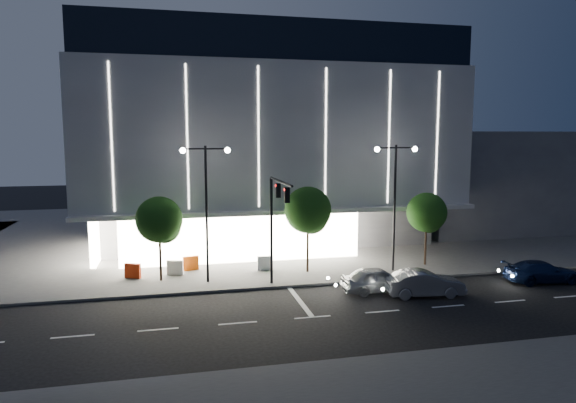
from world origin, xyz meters
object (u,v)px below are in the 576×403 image
(barrier_a, at_px, (133,271))
(barrier_d, at_px, (265,263))
(car_second, at_px, (424,283))
(street_lamp_west, at_px, (206,193))
(tree_left, at_px, (160,222))
(tree_mid, at_px, (308,213))
(street_lamp_east, at_px, (395,189))
(car_lead, at_px, (378,279))
(barrier_c, at_px, (191,263))
(car_third, at_px, (542,272))
(tree_right, at_px, (427,215))
(traffic_mast, at_px, (276,212))
(barrier_b, at_px, (175,268))

(barrier_a, xyz_separation_m, barrier_d, (9.02, 0.10, 0.00))
(car_second, bearing_deg, barrier_a, 73.08)
(street_lamp_west, distance_m, tree_left, 3.69)
(car_second, bearing_deg, tree_mid, 46.63)
(street_lamp_west, relative_size, barrier_d, 8.18)
(street_lamp_east, relative_size, tree_mid, 1.46)
(car_lead, distance_m, barrier_c, 13.27)
(street_lamp_west, height_order, barrier_d, street_lamp_west)
(tree_left, xyz_separation_m, car_third, (24.50, -5.51, -3.32))
(tree_mid, bearing_deg, tree_right, -0.00)
(street_lamp_east, xyz_separation_m, barrier_c, (-13.98, 3.21, -5.31))
(car_second, bearing_deg, barrier_c, 63.55)
(street_lamp_east, bearing_deg, tree_left, 176.35)
(street_lamp_west, xyz_separation_m, car_lead, (10.15, -4.02, -5.18))
(street_lamp_west, xyz_separation_m, barrier_a, (-4.85, 1.96, -5.31))
(traffic_mast, bearing_deg, barrier_c, 130.31)
(street_lamp_west, xyz_separation_m, barrier_b, (-2.07, 2.18, -5.31))
(street_lamp_west, bearing_deg, barrier_b, 133.49)
(car_lead, xyz_separation_m, barrier_d, (-5.98, 6.08, -0.13))
(car_third, height_order, barrier_a, car_third)
(traffic_mast, relative_size, tree_left, 1.24)
(tree_left, height_order, car_second, tree_left)
(barrier_c, bearing_deg, tree_left, -145.43)
(car_lead, distance_m, barrier_b, 13.71)
(car_third, relative_size, barrier_d, 4.45)
(tree_right, relative_size, car_lead, 1.21)
(car_second, xyz_separation_m, barrier_b, (-14.62, 7.64, -0.13))
(barrier_c, bearing_deg, barrier_b, -149.98)
(tree_left, bearing_deg, street_lamp_west, -18.94)
(tree_left, distance_m, car_lead, 14.43)
(street_lamp_east, xyz_separation_m, car_second, (-0.45, -5.45, -5.17))
(street_lamp_west, xyz_separation_m, tree_mid, (7.03, 1.02, -1.62))
(tree_mid, relative_size, car_third, 1.25)
(tree_mid, height_order, barrier_b, tree_mid)
(tree_mid, bearing_deg, barrier_c, 164.73)
(barrier_b, bearing_deg, tree_right, 12.22)
(tree_right, bearing_deg, car_lead, -139.39)
(street_lamp_west, distance_m, barrier_b, 6.10)
(street_lamp_east, distance_m, barrier_a, 18.72)
(traffic_mast, relative_size, barrier_d, 6.43)
(car_second, bearing_deg, traffic_mast, 78.09)
(barrier_d, bearing_deg, traffic_mast, -89.63)
(barrier_b, bearing_deg, street_lamp_east, 7.66)
(tree_mid, relative_size, barrier_a, 5.59)
(traffic_mast, distance_m, car_third, 18.14)
(car_second, bearing_deg, street_lamp_east, 1.42)
(tree_mid, xyz_separation_m, car_second, (5.52, -6.47, -3.55))
(tree_mid, distance_m, tree_right, 9.01)
(car_lead, xyz_separation_m, car_third, (11.37, -0.47, -0.06))
(tree_left, xyz_separation_m, tree_right, (19.00, -0.00, -0.15))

